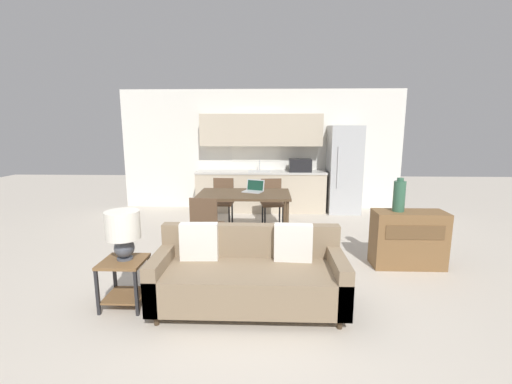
{
  "coord_description": "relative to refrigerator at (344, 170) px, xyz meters",
  "views": [
    {
      "loc": [
        0.16,
        -3.28,
        1.85
      ],
      "look_at": [
        -0.01,
        1.5,
        0.95
      ],
      "focal_mm": 24.0,
      "sensor_mm": 36.0,
      "label": 1
    }
  ],
  "objects": [
    {
      "name": "ground_plane",
      "position": [
        -1.82,
        -4.24,
        -0.95
      ],
      "size": [
        20.0,
        20.0,
        0.0
      ],
      "primitive_type": "plane",
      "color": "beige"
    },
    {
      "name": "wall_back",
      "position": [
        -1.82,
        0.39,
        0.41
      ],
      "size": [
        6.4,
        0.07,
        2.7
      ],
      "color": "silver",
      "rests_on": "ground_plane"
    },
    {
      "name": "kitchen_counter",
      "position": [
        -1.8,
        0.09,
        -0.1
      ],
      "size": [
        2.87,
        0.65,
        2.15
      ],
      "color": "beige",
      "rests_on": "ground_plane"
    },
    {
      "name": "refrigerator",
      "position": [
        0.0,
        0.0,
        0.0
      ],
      "size": [
        0.68,
        0.71,
        1.9
      ],
      "color": "#B7BABC",
      "rests_on": "ground_plane"
    },
    {
      "name": "dining_table",
      "position": [
        -2.06,
        -1.91,
        -0.24
      ],
      "size": [
        1.53,
        0.95,
        0.77
      ],
      "color": "brown",
      "rests_on": "ground_plane"
    },
    {
      "name": "couch",
      "position": [
        -1.85,
        -4.18,
        -0.61
      ],
      "size": [
        1.93,
        0.8,
        0.86
      ],
      "color": "#3D2D1E",
      "rests_on": "ground_plane"
    },
    {
      "name": "side_table",
      "position": [
        -3.15,
        -4.23,
        -0.61
      ],
      "size": [
        0.43,
        0.43,
        0.5
      ],
      "color": "brown",
      "rests_on": "ground_plane"
    },
    {
      "name": "table_lamp",
      "position": [
        -3.14,
        -4.19,
        -0.13
      ],
      "size": [
        0.35,
        0.35,
        0.51
      ],
      "color": "#4C515B",
      "rests_on": "side_table"
    },
    {
      "name": "credenza",
      "position": [
        0.22,
        -3.06,
        -0.57
      ],
      "size": [
        0.93,
        0.4,
        0.76
      ],
      "color": "brown",
      "rests_on": "ground_plane"
    },
    {
      "name": "vase",
      "position": [
        0.07,
        -3.04,
        0.02
      ],
      "size": [
        0.15,
        0.15,
        0.45
      ],
      "color": "#336047",
      "rests_on": "credenza"
    },
    {
      "name": "dining_chair_far_left",
      "position": [
        -2.54,
        -1.04,
        -0.46
      ],
      "size": [
        0.44,
        0.44,
        0.88
      ],
      "rotation": [
        0.0,
        0.0,
        -0.06
      ],
      "color": "brown",
      "rests_on": "ground_plane"
    },
    {
      "name": "dining_chair_far_right",
      "position": [
        -1.58,
        -1.08,
        -0.46
      ],
      "size": [
        0.48,
        0.48,
        0.88
      ],
      "rotation": [
        0.0,
        0.0,
        0.15
      ],
      "color": "brown",
      "rests_on": "ground_plane"
    },
    {
      "name": "dining_chair_near_left",
      "position": [
        -2.55,
        -2.75,
        -0.46
      ],
      "size": [
        0.46,
        0.46,
        0.88
      ],
      "rotation": [
        0.0,
        0.0,
        3.04
      ],
      "color": "brown",
      "rests_on": "ground_plane"
    },
    {
      "name": "laptop",
      "position": [
        -1.9,
        -1.77,
        -0.13
      ],
      "size": [
        0.39,
        0.35,
        0.2
      ],
      "rotation": [
        0.0,
        0.0,
        -0.37
      ],
      "color": "#B7BABC",
      "rests_on": "dining_table"
    }
  ]
}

